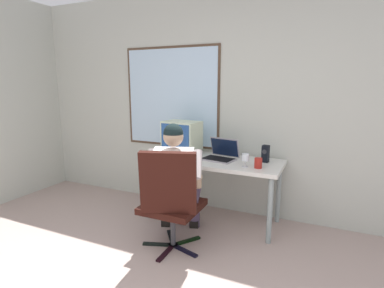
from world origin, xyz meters
name	(u,v)px	position (x,y,z in m)	size (l,w,h in m)	color
wall_rear	(235,103)	(-0.04, 2.64, 1.36)	(5.93, 0.08, 2.71)	#B7BBB0
desk	(213,166)	(-0.17, 2.25, 0.66)	(1.56, 0.66, 0.74)	gray
office_chair	(170,197)	(-0.27, 1.42, 0.56)	(0.63, 0.62, 1.02)	black
person_seated	(176,180)	(-0.35, 1.68, 0.63)	(0.67, 0.84, 1.22)	#53425D
crt_monitor	(182,136)	(-0.58, 2.28, 0.98)	(0.45, 0.34, 0.41)	beige
laptop	(221,154)	(-0.09, 2.31, 0.80)	(0.41, 0.36, 0.23)	#97929C
wine_glass	(245,158)	(0.25, 2.09, 0.83)	(0.08, 0.08, 0.14)	silver
desk_speaker	(265,154)	(0.40, 2.38, 0.83)	(0.08, 0.09, 0.19)	black
coffee_mug	(258,163)	(0.38, 2.10, 0.79)	(0.08, 0.08, 0.10)	#A3231B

